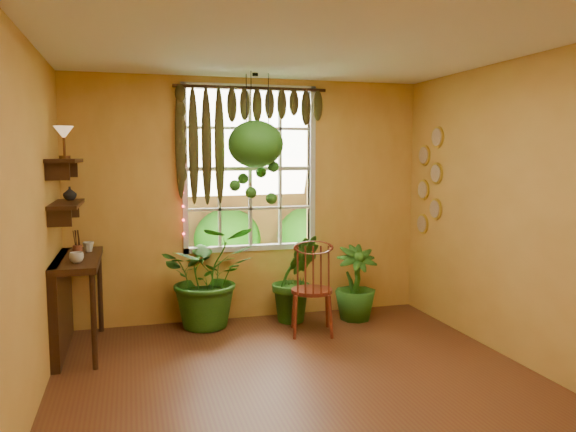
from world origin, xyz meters
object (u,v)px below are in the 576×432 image
at_px(counter_ledge, 67,294).
at_px(windsor_chair, 312,303).
at_px(potted_plant_mid, 296,278).
at_px(hanging_basket, 256,151).
at_px(potted_plant_left, 209,276).

relative_size(counter_ledge, windsor_chair, 1.04).
xyz_separation_m(counter_ledge, potted_plant_mid, (2.35, 0.34, -0.06)).
relative_size(counter_ledge, hanging_basket, 0.87).
bearing_deg(hanging_basket, windsor_chair, -37.99).
bearing_deg(hanging_basket, potted_plant_left, 162.49).
xyz_separation_m(counter_ledge, hanging_basket, (1.88, 0.26, 1.35)).
height_order(counter_ledge, windsor_chair, windsor_chair).
bearing_deg(counter_ledge, potted_plant_mid, 8.19).
bearing_deg(counter_ledge, hanging_basket, 7.82).
bearing_deg(potted_plant_mid, counter_ledge, -171.81).
height_order(counter_ledge, hanging_basket, hanging_basket).
height_order(windsor_chair, potted_plant_left, windsor_chair).
relative_size(potted_plant_left, potted_plant_mid, 1.14).
bearing_deg(potted_plant_left, hanging_basket, -17.51).
relative_size(counter_ledge, potted_plant_mid, 1.23).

